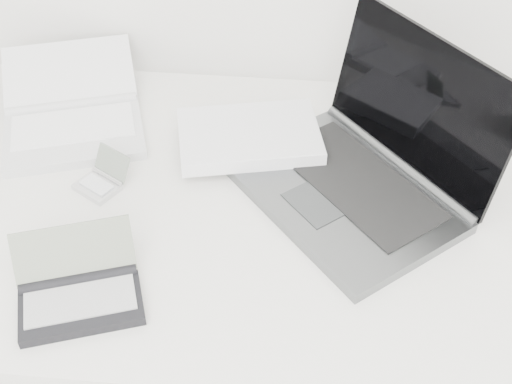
# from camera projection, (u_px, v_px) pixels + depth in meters

# --- Properties ---
(desk) EXTENTS (1.60, 0.80, 0.73)m
(desk) POSITION_uv_depth(u_px,v_px,m) (274.00, 220.00, 1.34)
(desk) COLOR white
(desk) RESTS_ON ground
(laptop_large) EXTENTS (0.62, 0.53, 0.27)m
(laptop_large) POSITION_uv_depth(u_px,v_px,m) (332.00, 159.00, 1.33)
(laptop_large) COLOR #5B5E61
(laptop_large) RESTS_ON desk
(netbook_open_white) EXTENTS (0.37, 0.42, 0.08)m
(netbook_open_white) POSITION_uv_depth(u_px,v_px,m) (72.00, 116.00, 1.46)
(netbook_open_white) COLOR silver
(netbook_open_white) RESTS_ON desk
(pda_silver) EXTENTS (0.11, 0.12, 0.06)m
(pda_silver) POSITION_uv_depth(u_px,v_px,m) (102.00, 181.00, 1.33)
(pda_silver) COLOR silver
(pda_silver) RESTS_ON desk
(palmtop_charcoal) EXTENTS (0.23, 0.21, 0.09)m
(palmtop_charcoal) POSITION_uv_depth(u_px,v_px,m) (79.00, 292.00, 1.13)
(palmtop_charcoal) COLOR black
(palmtop_charcoal) RESTS_ON desk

